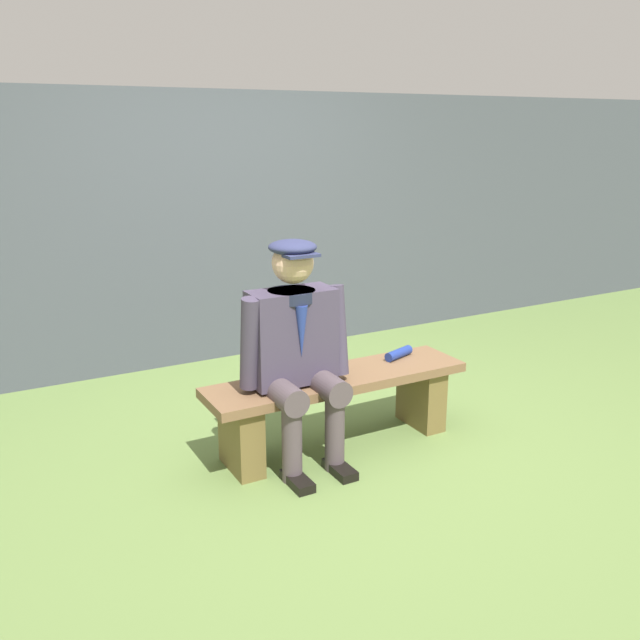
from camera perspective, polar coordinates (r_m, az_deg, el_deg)
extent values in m
plane|color=olive|center=(4.17, 1.45, -10.40)|extent=(30.00, 30.00, 0.00)
cube|color=brown|center=(4.00, 1.49, -4.98)|extent=(1.59, 0.40, 0.05)
cube|color=brown|center=(4.40, 8.45, -6.28)|extent=(0.15, 0.34, 0.39)
cube|color=brown|center=(3.84, -6.61, -9.66)|extent=(0.15, 0.34, 0.39)
cube|color=#3F374C|center=(3.77, -2.37, -1.37)|extent=(0.48, 0.22, 0.53)
cylinder|color=#1E2338|center=(3.70, -2.41, 2.07)|extent=(0.26, 0.26, 0.06)
cone|color=navy|center=(3.65, -1.56, -0.97)|extent=(0.07, 0.07, 0.29)
sphere|color=#DBAD8C|center=(3.65, -2.30, 4.80)|extent=(0.23, 0.23, 0.23)
ellipsoid|color=navy|center=(3.63, -2.31, 6.12)|extent=(0.26, 0.26, 0.08)
cube|color=navy|center=(3.55, -1.57, 5.43)|extent=(0.18, 0.10, 0.02)
cylinder|color=#4F4248|center=(3.80, 0.31, -5.37)|extent=(0.15, 0.39, 0.15)
cylinder|color=#4F4248|center=(3.80, 1.24, -9.25)|extent=(0.11, 0.11, 0.47)
cube|color=black|center=(3.84, 1.68, -12.39)|extent=(0.10, 0.24, 0.05)
cylinder|color=#3F374C|center=(3.85, 1.48, -0.83)|extent=(0.11, 0.18, 0.52)
cylinder|color=#4F4248|center=(3.69, -3.28, -6.07)|extent=(0.15, 0.39, 0.15)
cylinder|color=#4F4248|center=(3.68, -2.36, -10.08)|extent=(0.11, 0.11, 0.47)
cube|color=black|center=(3.73, -1.90, -13.31)|extent=(0.10, 0.24, 0.05)
cylinder|color=#3F374C|center=(3.62, -5.90, -2.01)|extent=(0.10, 0.16, 0.52)
cylinder|color=navy|center=(4.29, 6.60, -2.80)|extent=(0.23, 0.13, 0.06)
cube|color=#464B55|center=(5.59, -8.79, 7.63)|extent=(12.00, 0.24, 2.12)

